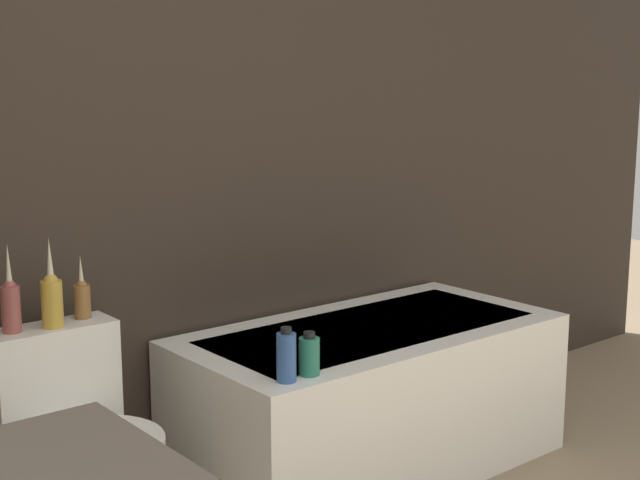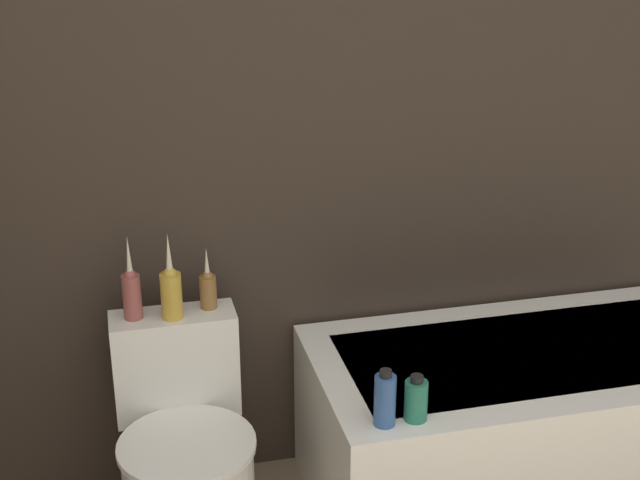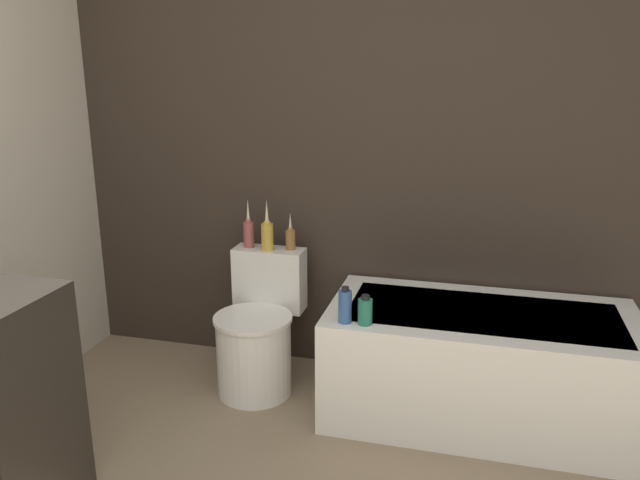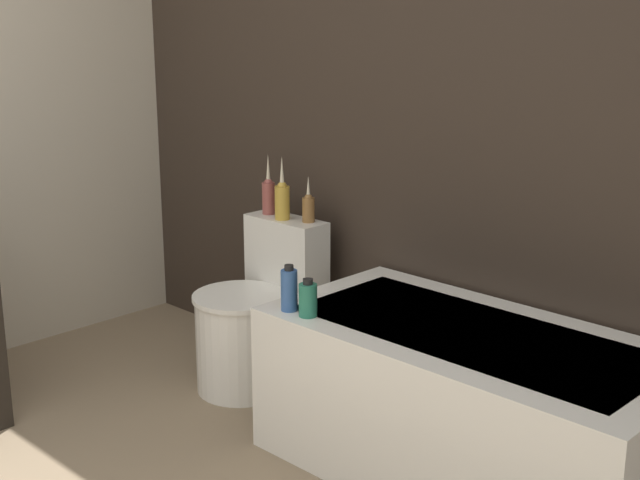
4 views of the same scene
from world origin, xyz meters
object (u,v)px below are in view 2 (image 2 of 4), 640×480
at_px(vase_gold, 132,291).
at_px(vase_bronze, 208,288).
at_px(shampoo_bottle_tall, 385,400).
at_px(bathtub, 530,423).
at_px(toilet, 187,468).
at_px(vase_silver, 171,290).
at_px(shampoo_bottle_short, 416,400).

xyz_separation_m(vase_gold, vase_bronze, (0.23, 0.02, -0.02)).
bearing_deg(shampoo_bottle_tall, vase_gold, 142.43).
bearing_deg(bathtub, shampoo_bottle_tall, -155.13).
bearing_deg(vase_gold, toilet, -61.27).
height_order(vase_gold, vase_silver, vase_silver).
distance_m(toilet, vase_silver, 0.55).
relative_size(toilet, vase_silver, 2.58).
distance_m(toilet, shampoo_bottle_short, 0.76).
height_order(vase_bronze, shampoo_bottle_tall, vase_bronze).
distance_m(vase_gold, shampoo_bottle_short, 0.92).
distance_m(shampoo_bottle_tall, shampoo_bottle_short, 0.09).
relative_size(vase_silver, shampoo_bottle_tall, 1.62).
xyz_separation_m(toilet, shampoo_bottle_tall, (0.53, -0.29, 0.34)).
height_order(bathtub, vase_silver, vase_silver).
bearing_deg(vase_bronze, vase_silver, -159.46).
distance_m(vase_bronze, shampoo_bottle_tall, 0.68).
bearing_deg(toilet, bathtub, -0.31).
xyz_separation_m(bathtub, vase_silver, (-1.14, 0.19, 0.53)).
xyz_separation_m(bathtub, shampoo_bottle_tall, (-0.61, -0.28, 0.35)).
distance_m(vase_gold, vase_bronze, 0.24).
bearing_deg(vase_bronze, vase_gold, -175.82).
height_order(vase_gold, shampoo_bottle_short, vase_gold).
bearing_deg(vase_bronze, bathtub, -12.97).
bearing_deg(bathtub, toilet, 179.69).
height_order(bathtub, vase_bronze, vase_bronze).
relative_size(bathtub, toilet, 2.03).
bearing_deg(shampoo_bottle_short, bathtub, 28.37).
height_order(vase_gold, shampoo_bottle_tall, vase_gold).
relative_size(bathtub, vase_silver, 5.24).
relative_size(bathtub, shampoo_bottle_short, 10.43).
bearing_deg(vase_silver, toilet, -90.00).
height_order(toilet, vase_bronze, vase_bronze).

